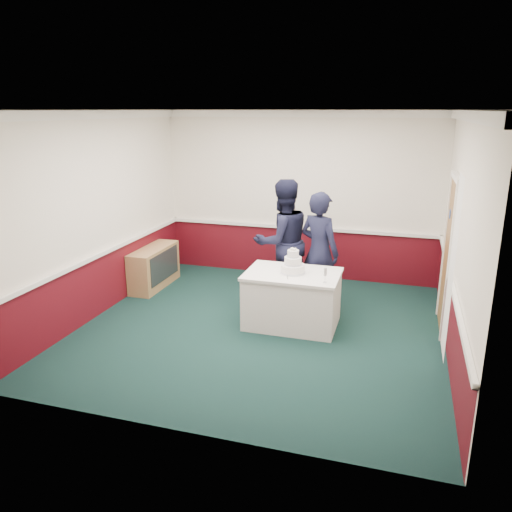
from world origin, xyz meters
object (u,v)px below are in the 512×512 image
(cake_table, at_px, (292,299))
(person_woman, at_px, (319,252))
(wedding_cake, at_px, (293,265))
(cake_knife, at_px, (287,277))
(champagne_flute, at_px, (325,273))
(sideboard, at_px, (154,267))
(person_man, at_px, (282,242))

(cake_table, distance_m, person_woman, 0.92)
(wedding_cake, height_order, person_woman, person_woman)
(cake_knife, height_order, champagne_flute, champagne_flute)
(sideboard, distance_m, wedding_cake, 2.87)
(person_man, bearing_deg, person_woman, 124.33)
(sideboard, relative_size, cake_knife, 5.45)
(wedding_cake, xyz_separation_m, cake_knife, (-0.03, -0.20, -0.11))
(wedding_cake, height_order, champagne_flute, wedding_cake)
(person_man, bearing_deg, cake_knife, 67.42)
(person_man, distance_m, person_woman, 0.65)
(wedding_cake, relative_size, cake_knife, 1.65)
(cake_table, relative_size, cake_knife, 6.00)
(sideboard, height_order, champagne_flute, champagne_flute)
(wedding_cake, bearing_deg, cake_table, -90.00)
(cake_knife, relative_size, champagne_flute, 1.07)
(sideboard, height_order, person_woman, person_woman)
(sideboard, height_order, cake_table, cake_table)
(wedding_cake, relative_size, person_man, 0.18)
(cake_table, distance_m, cake_knife, 0.44)
(cake_knife, xyz_separation_m, champagne_flute, (0.53, -0.08, 0.14))
(person_woman, bearing_deg, sideboard, 23.11)
(wedding_cake, bearing_deg, person_woman, 70.73)
(sideboard, bearing_deg, person_man, -0.42)
(sideboard, distance_m, person_woman, 2.98)
(cake_knife, bearing_deg, cake_table, 65.03)
(cake_knife, xyz_separation_m, person_woman, (0.28, 0.91, 0.13))
(cake_knife, height_order, person_man, person_man)
(person_man, bearing_deg, cake_table, 72.71)
(wedding_cake, distance_m, cake_knife, 0.23)
(champagne_flute, bearing_deg, cake_knife, 171.42)
(cake_table, height_order, person_man, person_man)
(wedding_cake, bearing_deg, person_man, 112.70)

